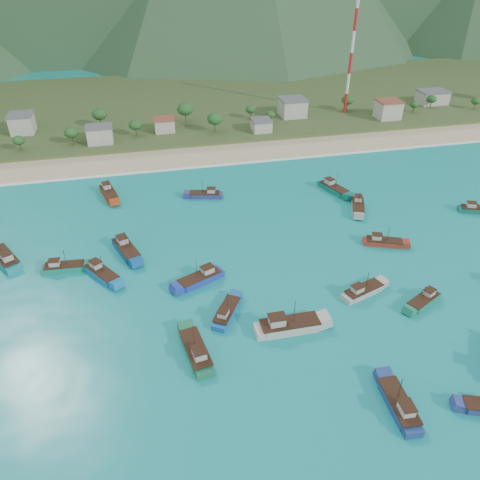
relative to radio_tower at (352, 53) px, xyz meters
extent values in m
plane|color=#0C8C76|center=(-67.65, -108.00, -25.68)|extent=(600.00, 600.00, 0.00)
cube|color=beige|center=(-67.65, -29.00, -25.68)|extent=(400.00, 18.00, 1.20)
cube|color=#385123|center=(-67.65, 32.00, -25.68)|extent=(400.00, 110.00, 2.40)
cube|color=white|center=(-67.65, -38.50, -25.68)|extent=(400.00, 2.50, 0.08)
cube|color=beige|center=(-129.14, 4.41, -20.74)|extent=(8.26, 9.02, 6.69)
cube|color=beige|center=(-100.27, -13.15, -21.21)|extent=(8.77, 6.81, 5.74)
cube|color=beige|center=(-76.63, -6.55, -21.70)|extent=(7.37, 6.15, 4.76)
cube|color=beige|center=(-40.43, -14.08, -22.07)|extent=(6.94, 6.99, 4.02)
cube|color=beige|center=(-23.18, 0.62, -20.72)|extent=(9.98, 9.63, 6.72)
cube|color=beige|center=(13.99, -10.86, -20.68)|extent=(8.95, 7.96, 6.81)
cube|color=beige|center=(43.22, 3.51, -21.48)|extent=(12.14, 8.69, 5.20)
cylinder|color=red|center=(0.00, 0.00, -20.07)|extent=(1.20, 1.20, 8.03)
cylinder|color=white|center=(0.00, 0.00, -12.04)|extent=(1.20, 1.20, 8.03)
cylinder|color=red|center=(0.00, 0.00, -4.01)|extent=(1.20, 1.20, 8.03)
cylinder|color=white|center=(0.00, 0.00, 4.01)|extent=(1.20, 1.20, 8.03)
cylinder|color=red|center=(0.00, 0.00, 12.04)|extent=(1.20, 1.20, 8.03)
cube|color=#B5AFA3|center=(-44.00, -111.97, -25.18)|extent=(10.36, 6.06, 1.81)
cube|color=beige|center=(-45.92, -112.64, -23.54)|extent=(2.74, 2.47, 1.47)
cylinder|color=#382114|center=(-43.47, -111.79, -22.24)|extent=(0.12, 0.12, 4.07)
cube|color=#A49C95|center=(-29.33, -77.23, -25.14)|extent=(6.86, 10.78, 1.89)
cube|color=beige|center=(-28.50, -75.27, -23.42)|extent=(2.67, 2.92, 1.54)
cylinder|color=#382114|center=(-29.55, -77.78, -22.06)|extent=(0.12, 0.12, 4.26)
cube|color=#165DA8|center=(-73.76, -112.04, -25.20)|extent=(7.54, 9.84, 1.78)
cube|color=beige|center=(-74.80, -113.74, -23.59)|extent=(2.68, 2.83, 1.44)
cylinder|color=#382114|center=(-73.48, -111.56, -22.31)|extent=(0.12, 0.12, 3.99)
cube|color=beige|center=(-62.79, -118.96, -24.91)|extent=(12.88, 3.85, 2.34)
cube|color=beige|center=(-65.42, -118.94, -22.79)|extent=(2.93, 2.37, 1.90)
cylinder|color=#382114|center=(-62.06, -118.96, -21.11)|extent=(0.12, 0.12, 5.26)
cube|color=#11528F|center=(-92.89, -85.22, -25.04)|extent=(7.02, 11.97, 2.09)
cube|color=beige|center=(-93.67, -83.00, -23.14)|extent=(2.85, 3.16, 1.70)
cylinder|color=#382114|center=(-92.67, -85.83, -21.64)|extent=(0.12, 0.12, 4.70)
cube|color=navy|center=(-51.21, -139.85, -25.10)|extent=(3.81, 10.99, 1.97)
cube|color=beige|center=(-51.34, -142.06, -23.32)|extent=(2.12, 2.57, 1.60)
cylinder|color=#382114|center=(-51.18, -139.23, -21.90)|extent=(0.12, 0.12, 4.43)
cube|color=#116C59|center=(-31.59, -65.53, -25.09)|extent=(6.81, 11.41, 1.99)
cube|color=beige|center=(-32.36, -63.43, -23.28)|extent=(2.74, 3.03, 1.62)
cylinder|color=#382114|center=(-31.38, -66.12, -21.85)|extent=(0.12, 0.12, 4.48)
cube|color=#178262|center=(-106.88, -88.88, -25.20)|extent=(9.89, 3.56, 1.76)
cube|color=beige|center=(-108.86, -88.74, -23.60)|extent=(2.33, 1.93, 1.43)
cylinder|color=#382114|center=(-106.33, -88.92, -22.33)|extent=(0.12, 0.12, 3.97)
cube|color=teal|center=(-120.83, -82.31, -25.00)|extent=(8.96, 12.05, 2.16)
cube|color=beige|center=(-119.62, -84.42, -23.05)|extent=(3.23, 3.43, 1.75)
cylinder|color=#382114|center=(-121.16, -81.73, -21.49)|extent=(0.12, 0.12, 4.86)
cube|color=#126451|center=(2.35, -86.09, -25.21)|extent=(10.00, 6.20, 1.75)
cube|color=beige|center=(0.52, -85.36, -23.62)|extent=(2.69, 2.45, 1.42)
cube|color=maroon|center=(-30.71, -95.47, -25.21)|extent=(9.98, 6.24, 1.75)
cube|color=beige|center=(-32.53, -94.73, -23.63)|extent=(2.69, 2.45, 1.42)
cylinder|color=#382114|center=(-30.21, -95.68, -22.37)|extent=(0.12, 0.12, 3.93)
cube|color=#A93B14|center=(-97.25, -53.94, -25.07)|extent=(5.97, 11.65, 2.03)
cube|color=beige|center=(-97.81, -51.72, -23.22)|extent=(2.61, 2.97, 1.65)
cylinder|color=#382114|center=(-97.09, -54.55, -21.76)|extent=(0.12, 0.12, 4.57)
cube|color=#2338A7|center=(-77.53, -100.23, -25.10)|extent=(11.20, 7.31, 1.97)
cube|color=beige|center=(-75.50, -99.34, -23.31)|extent=(3.05, 2.81, 1.60)
cylinder|color=#382114|center=(-78.09, -100.48, -21.90)|extent=(0.12, 0.12, 4.43)
cube|color=navy|center=(-69.97, -60.46, -25.20)|extent=(10.13, 5.02, 1.77)
cube|color=beige|center=(-68.03, -60.91, -23.60)|extent=(2.56, 2.24, 1.44)
cylinder|color=#382114|center=(-70.51, -60.33, -22.32)|extent=(0.12, 0.12, 3.98)
cube|color=#1A7C57|center=(-33.41, -117.66, -25.25)|extent=(9.40, 6.51, 1.67)
cube|color=beige|center=(-31.73, -116.83, -23.74)|extent=(2.61, 2.43, 1.35)
cylinder|color=#382114|center=(-33.87, -117.89, -22.54)|extent=(0.12, 0.12, 3.75)
cube|color=#1770B3|center=(-98.43, -93.52, -25.12)|extent=(8.51, 10.52, 1.92)
cube|color=beige|center=(-99.64, -91.72, -23.38)|extent=(2.95, 3.08, 1.56)
cylinder|color=#382114|center=(-98.10, -94.02, -21.99)|extent=(0.12, 0.12, 4.33)
cube|color=#1C6B46|center=(-81.40, -121.26, -25.03)|extent=(5.13, 11.93, 2.10)
cube|color=beige|center=(-81.04, -123.59, -23.13)|extent=(2.49, 2.92, 1.71)
cylinder|color=#382114|center=(-81.50, -120.61, -21.62)|extent=(0.12, 0.12, 4.72)
camera|label=1|loc=(-86.91, -181.84, 38.14)|focal=35.00mm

